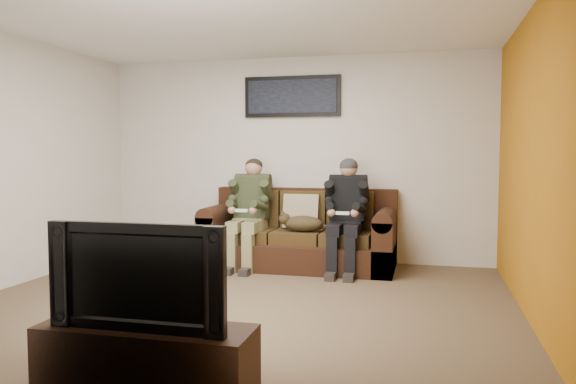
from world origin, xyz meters
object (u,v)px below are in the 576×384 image
(cat, at_px, (302,223))
(tv_stand, at_px, (146,360))
(framed_poster, at_px, (292,97))
(person_right, at_px, (346,208))
(television, at_px, (145,274))
(person_left, at_px, (250,206))
(sofa, at_px, (300,237))

(cat, relative_size, tv_stand, 0.52)
(cat, height_order, framed_poster, framed_poster)
(person_right, relative_size, television, 1.26)
(person_left, distance_m, cat, 0.68)
(person_right, relative_size, tv_stand, 1.05)
(person_right, relative_size, cat, 2.01)
(television, bearing_deg, person_left, 98.29)
(sofa, distance_m, framed_poster, 1.80)
(person_left, bearing_deg, framed_poster, 55.98)
(person_right, xyz_separation_m, tv_stand, (-0.64, -3.59, -0.55))
(sofa, height_order, cat, sofa)
(tv_stand, bearing_deg, framed_poster, 91.82)
(framed_poster, bearing_deg, person_right, -36.12)
(sofa, relative_size, television, 2.17)
(person_left, bearing_deg, sofa, 18.02)
(framed_poster, xyz_separation_m, tv_stand, (0.15, -4.17, -1.90))
(cat, xyz_separation_m, tv_stand, (-0.12, -3.54, -0.36))
(person_right, distance_m, tv_stand, 3.69)
(cat, relative_size, framed_poster, 0.53)
(person_left, distance_m, framed_poster, 1.53)
(person_left, relative_size, framed_poster, 1.05)
(person_right, height_order, television, person_right)
(cat, height_order, television, television)
(television, bearing_deg, tv_stand, 179.81)
(sofa, distance_m, tv_stand, 3.79)
(tv_stand, bearing_deg, person_left, 98.29)
(framed_poster, relative_size, tv_stand, 1.00)
(person_left, bearing_deg, television, -81.52)
(cat, bearing_deg, television, -91.95)
(person_right, height_order, framed_poster, framed_poster)
(sofa, height_order, tv_stand, sofa)
(cat, bearing_deg, tv_stand, -91.95)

